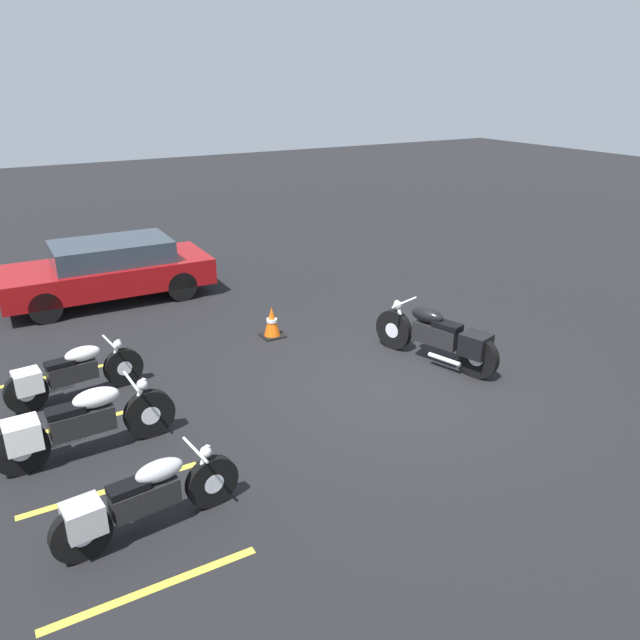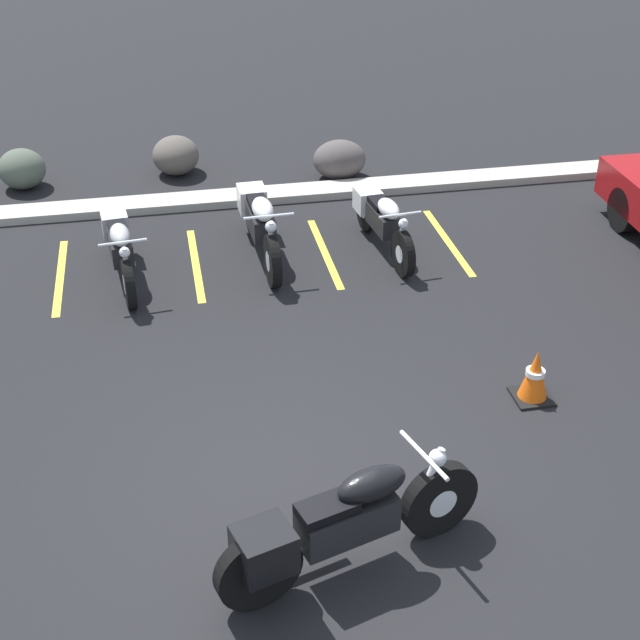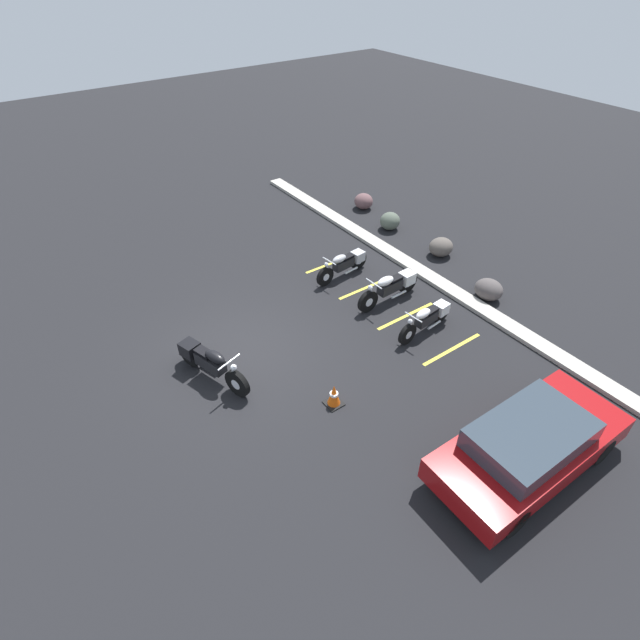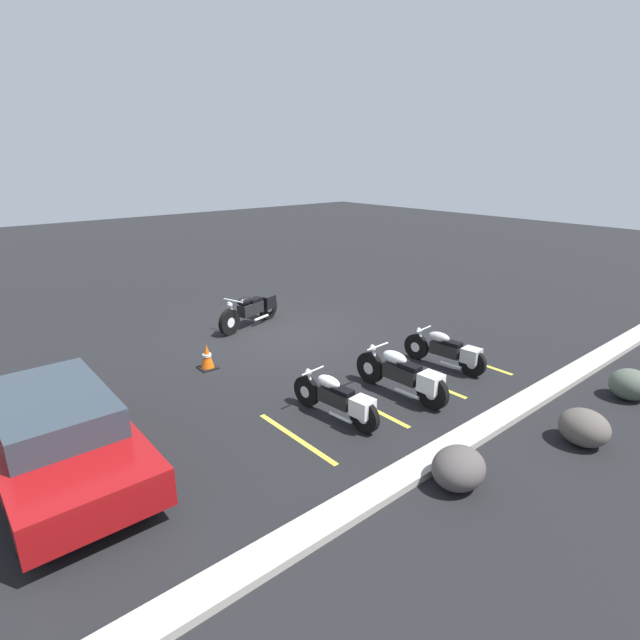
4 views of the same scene
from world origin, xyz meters
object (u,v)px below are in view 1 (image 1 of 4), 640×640
(motorcycle_black_featured, at_px, (440,337))
(parked_bike_0, at_px, (139,500))
(car_red, at_px, (108,269))
(traffic_cone, at_px, (272,323))
(parked_bike_2, at_px, (68,374))
(parked_bike_1, at_px, (77,424))

(motorcycle_black_featured, distance_m, parked_bike_0, 5.74)
(parked_bike_0, xyz_separation_m, car_red, (7.80, -1.42, 0.25))
(motorcycle_black_featured, xyz_separation_m, traffic_cone, (2.49, 1.93, -0.23))
(motorcycle_black_featured, height_order, parked_bike_2, motorcycle_black_featured)
(motorcycle_black_featured, relative_size, parked_bike_1, 1.02)
(motorcycle_black_featured, bearing_deg, parked_bike_1, 71.74)
(car_red, height_order, traffic_cone, car_red)
(parked_bike_1, bearing_deg, parked_bike_0, -83.05)
(parked_bike_0, bearing_deg, parked_bike_2, 86.17)
(motorcycle_black_featured, bearing_deg, parked_bike_0, 90.44)
(parked_bike_2, height_order, car_red, car_red)
(parked_bike_0, relative_size, car_red, 0.48)
(parked_bike_0, distance_m, car_red, 7.93)
(parked_bike_0, relative_size, traffic_cone, 3.54)
(parked_bike_0, height_order, parked_bike_2, parked_bike_0)
(parked_bike_1, distance_m, parked_bike_2, 1.65)
(motorcycle_black_featured, relative_size, parked_bike_2, 1.14)
(parked_bike_1, bearing_deg, motorcycle_black_featured, -3.59)
(motorcycle_black_featured, xyz_separation_m, parked_bike_0, (-1.70, 5.49, -0.07))
(motorcycle_black_featured, height_order, car_red, car_red)
(parked_bike_2, relative_size, car_red, 0.47)
(parked_bike_1, relative_size, parked_bike_2, 1.12)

